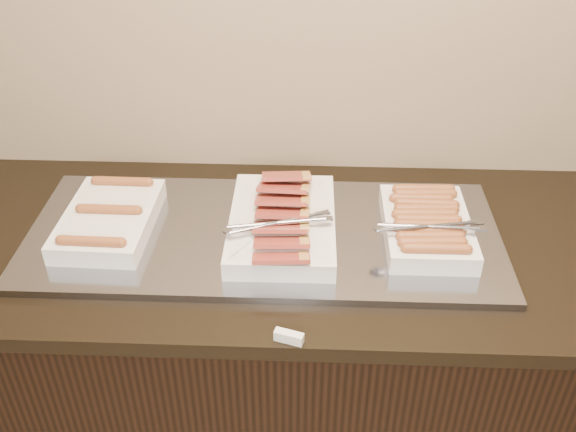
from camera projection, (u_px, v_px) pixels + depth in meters
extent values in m
cube|color=black|center=(277.00, 364.00, 1.91)|extent=(2.00, 0.70, 0.86)
cube|color=black|center=(276.00, 244.00, 1.66)|extent=(2.06, 0.76, 0.04)
cube|color=gray|center=(264.00, 235.00, 1.64)|extent=(1.20, 0.50, 0.02)
cube|color=white|center=(109.00, 220.00, 1.63)|extent=(0.23, 0.33, 0.05)
cylinder|color=#9B6430|center=(91.00, 242.00, 1.51)|extent=(0.15, 0.03, 0.03)
cylinder|color=#9B6430|center=(109.00, 210.00, 1.61)|extent=(0.15, 0.03, 0.03)
cylinder|color=#9B6430|center=(122.00, 182.00, 1.72)|extent=(0.15, 0.03, 0.03)
cube|color=white|center=(282.00, 224.00, 1.62)|extent=(0.27, 0.40, 0.05)
cube|color=#B0383A|center=(281.00, 256.00, 1.47)|extent=(0.14, 0.10, 0.04)
cube|color=#B0383A|center=(282.00, 241.00, 1.51)|extent=(0.14, 0.10, 0.04)
cube|color=#B0383A|center=(280.00, 226.00, 1.56)|extent=(0.14, 0.09, 0.04)
cube|color=#B0383A|center=(283.00, 213.00, 1.60)|extent=(0.13, 0.09, 0.04)
cube|color=#B0383A|center=(281.00, 200.00, 1.64)|extent=(0.13, 0.09, 0.04)
cube|color=#B0383A|center=(283.00, 188.00, 1.68)|extent=(0.14, 0.10, 0.04)
cube|color=#B0383A|center=(286.00, 176.00, 1.73)|extent=(0.14, 0.10, 0.04)
cube|color=white|center=(427.00, 227.00, 1.61)|extent=(0.21, 0.32, 0.05)
cylinder|color=#9B6430|center=(437.00, 249.00, 1.48)|extent=(0.14, 0.03, 0.03)
cylinder|color=#9B6430|center=(433.00, 243.00, 1.50)|extent=(0.14, 0.03, 0.03)
cylinder|color=#9B6430|center=(430.00, 237.00, 1.52)|extent=(0.14, 0.03, 0.03)
cylinder|color=#9B6430|center=(432.00, 231.00, 1.54)|extent=(0.14, 0.03, 0.03)
cylinder|color=#9B6430|center=(427.00, 225.00, 1.56)|extent=(0.14, 0.03, 0.03)
cylinder|color=#9B6430|center=(428.00, 220.00, 1.58)|extent=(0.14, 0.03, 0.03)
cylinder|color=#9B6430|center=(425.00, 214.00, 1.60)|extent=(0.14, 0.03, 0.03)
cylinder|color=#9B6430|center=(426.00, 209.00, 1.62)|extent=(0.14, 0.03, 0.03)
cylinder|color=#9B6430|center=(427.00, 204.00, 1.64)|extent=(0.14, 0.03, 0.03)
cylinder|color=#9B6430|center=(421.00, 199.00, 1.66)|extent=(0.14, 0.03, 0.03)
cylinder|color=#9B6430|center=(425.00, 194.00, 1.67)|extent=(0.14, 0.03, 0.03)
cylinder|color=#9B6430|center=(424.00, 189.00, 1.69)|extent=(0.14, 0.03, 0.03)
cube|color=white|center=(289.00, 337.00, 1.34)|extent=(0.06, 0.04, 0.02)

